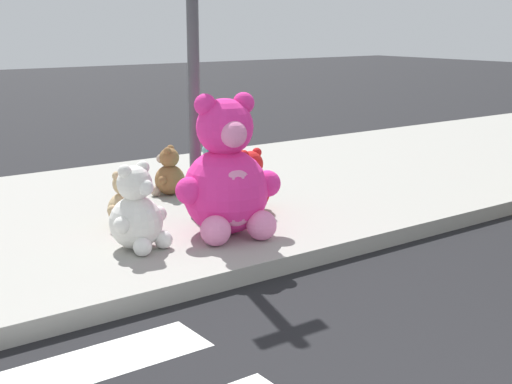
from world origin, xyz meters
The scene contains 8 objects.
sidewalk centered at (0.00, 5.20, 0.07)m, with size 28.00×4.40×0.15m, color #9E9B93.
sign_pole centered at (1.00, 4.40, 1.85)m, with size 0.56×0.11×3.20m.
plush_pink_large centered at (0.96, 3.81, 0.65)m, with size 0.94×0.88×1.24m.
plush_red centered at (1.58, 4.34, 0.40)m, with size 0.48×0.44×0.63m.
plush_brown centered at (1.27, 5.41, 0.36)m, with size 0.38×0.38×0.54m.
plush_teal centered at (1.57, 4.88, 0.44)m, with size 0.52×0.52×0.73m.
plush_tan centered at (0.34, 4.56, 0.36)m, with size 0.40×0.36×0.52m.
plush_white centered at (0.13, 3.90, 0.44)m, with size 0.54×0.51×0.72m.
Camera 1 is at (-2.39, -1.15, 1.98)m, focal length 49.35 mm.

